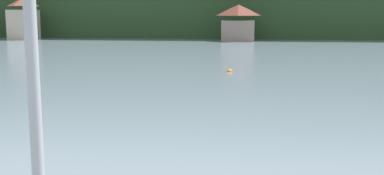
{
  "coord_description": "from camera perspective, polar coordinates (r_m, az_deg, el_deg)",
  "views": [
    {
      "loc": [
        2.89,
        19.01,
        4.7
      ],
      "look_at": [
        0.0,
        40.79,
        1.26
      ],
      "focal_mm": 44.07,
      "sensor_mm": 36.0,
      "label": 1
    }
  ],
  "objects": [
    {
      "name": "mooring_buoy_near",
      "position": [
        38.79,
        4.56,
        1.91
      ],
      "size": [
        0.47,
        0.47,
        0.47
      ],
      "primitive_type": "sphere",
      "color": "orange",
      "rests_on": "ground_plane"
    },
    {
      "name": "shore_building_westcentral",
      "position": [
        93.41,
        -19.73,
        7.76
      ],
      "size": [
        4.54,
        5.05,
        7.6
      ],
      "color": "#BCB29E",
      "rests_on": "ground_plane"
    },
    {
      "name": "shore_building_central",
      "position": [
        83.54,
        5.63,
        7.77
      ],
      "size": [
        5.91,
        5.74,
        6.31
      ],
      "color": "gray",
      "rests_on": "ground_plane"
    }
  ]
}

